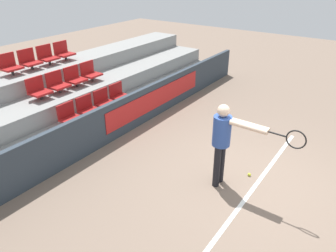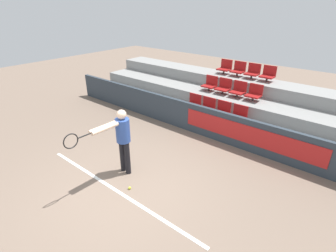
{
  "view_description": "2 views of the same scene",
  "coord_description": "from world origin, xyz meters",
  "px_view_note": "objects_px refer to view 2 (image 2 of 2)",
  "views": [
    {
      "loc": [
        -5.21,
        -1.69,
        3.89
      ],
      "look_at": [
        -0.28,
        1.74,
        0.87
      ],
      "focal_mm": 35.0,
      "sensor_mm": 36.0,
      "label": 1
    },
    {
      "loc": [
        3.92,
        -3.02,
        3.87
      ],
      "look_at": [
        0.17,
        1.52,
        1.05
      ],
      "focal_mm": 28.0,
      "sensor_mm": 36.0,
      "label": 2
    }
  ],
  "objects_px": {
    "stadium_chair_0": "(193,103)",
    "stadium_chair_10": "(253,72)",
    "stadium_chair_11": "(268,74)",
    "stadium_chair_9": "(238,70)",
    "stadium_chair_1": "(207,106)",
    "stadium_chair_8": "(225,67)",
    "stadium_chair_4": "(210,84)",
    "stadium_chair_2": "(222,110)",
    "tennis_ball": "(130,188)",
    "stadium_chair_5": "(224,87)",
    "tennis_player": "(121,136)",
    "stadium_chair_6": "(238,90)",
    "stadium_chair_7": "(254,93)",
    "stadium_chair_3": "(239,115)"
  },
  "relations": [
    {
      "from": "stadium_chair_7",
      "to": "stadium_chair_5",
      "type": "bearing_deg",
      "value": 180.0
    },
    {
      "from": "stadium_chair_0",
      "to": "stadium_chair_11",
      "type": "distance_m",
      "value": 2.84
    },
    {
      "from": "stadium_chair_2",
      "to": "stadium_chair_11",
      "type": "distance_m",
      "value": 2.35
    },
    {
      "from": "stadium_chair_7",
      "to": "stadium_chair_10",
      "type": "relative_size",
      "value": 1.0
    },
    {
      "from": "stadium_chair_5",
      "to": "tennis_ball",
      "type": "distance_m",
      "value": 5.25
    },
    {
      "from": "stadium_chair_8",
      "to": "stadium_chair_9",
      "type": "relative_size",
      "value": 1.0
    },
    {
      "from": "stadium_chair_0",
      "to": "stadium_chair_8",
      "type": "xyz_separation_m",
      "value": [
        0.0,
        2.11,
        0.86
      ]
    },
    {
      "from": "tennis_player",
      "to": "stadium_chair_8",
      "type": "bearing_deg",
      "value": 96.57
    },
    {
      "from": "stadium_chair_1",
      "to": "stadium_chair_3",
      "type": "relative_size",
      "value": 1.0
    },
    {
      "from": "stadium_chair_8",
      "to": "stadium_chair_9",
      "type": "bearing_deg",
      "value": 0.0
    },
    {
      "from": "stadium_chair_9",
      "to": "stadium_chair_11",
      "type": "distance_m",
      "value": 1.13
    },
    {
      "from": "stadium_chair_3",
      "to": "stadium_chair_6",
      "type": "relative_size",
      "value": 1.0
    },
    {
      "from": "tennis_player",
      "to": "stadium_chair_5",
      "type": "bearing_deg",
      "value": 90.85
    },
    {
      "from": "stadium_chair_4",
      "to": "stadium_chair_0",
      "type": "bearing_deg",
      "value": -90.0
    },
    {
      "from": "stadium_chair_0",
      "to": "stadium_chair_6",
      "type": "bearing_deg",
      "value": 42.92
    },
    {
      "from": "stadium_chair_2",
      "to": "stadium_chair_8",
      "type": "distance_m",
      "value": 2.54
    },
    {
      "from": "stadium_chair_4",
      "to": "stadium_chair_8",
      "type": "relative_size",
      "value": 1.0
    },
    {
      "from": "stadium_chair_2",
      "to": "stadium_chair_10",
      "type": "distance_m",
      "value": 2.28
    },
    {
      "from": "stadium_chair_6",
      "to": "stadium_chair_11",
      "type": "distance_m",
      "value": 1.27
    },
    {
      "from": "stadium_chair_6",
      "to": "stadium_chair_9",
      "type": "relative_size",
      "value": 1.0
    },
    {
      "from": "stadium_chair_8",
      "to": "stadium_chair_9",
      "type": "distance_m",
      "value": 0.57
    },
    {
      "from": "stadium_chair_1",
      "to": "stadium_chair_4",
      "type": "xyz_separation_m",
      "value": [
        -0.57,
        1.05,
        0.43
      ]
    },
    {
      "from": "stadium_chair_7",
      "to": "tennis_ball",
      "type": "distance_m",
      "value": 5.27
    },
    {
      "from": "stadium_chair_1",
      "to": "stadium_chair_4",
      "type": "height_order",
      "value": "stadium_chair_4"
    },
    {
      "from": "stadium_chair_1",
      "to": "stadium_chair_11",
      "type": "distance_m",
      "value": 2.54
    },
    {
      "from": "stadium_chair_4",
      "to": "stadium_chair_9",
      "type": "relative_size",
      "value": 1.0
    },
    {
      "from": "stadium_chair_0",
      "to": "stadium_chair_2",
      "type": "height_order",
      "value": "same"
    },
    {
      "from": "stadium_chair_8",
      "to": "stadium_chair_10",
      "type": "distance_m",
      "value": 1.13
    },
    {
      "from": "stadium_chair_8",
      "to": "stadium_chair_1",
      "type": "bearing_deg",
      "value": -74.95
    },
    {
      "from": "stadium_chair_6",
      "to": "tennis_ball",
      "type": "distance_m",
      "value": 5.23
    },
    {
      "from": "stadium_chair_7",
      "to": "stadium_chair_8",
      "type": "relative_size",
      "value": 1.0
    },
    {
      "from": "stadium_chair_11",
      "to": "stadium_chair_9",
      "type": "bearing_deg",
      "value": 180.0
    },
    {
      "from": "stadium_chair_2",
      "to": "tennis_ball",
      "type": "distance_m",
      "value": 4.11
    },
    {
      "from": "stadium_chair_1",
      "to": "stadium_chair_8",
      "type": "distance_m",
      "value": 2.35
    },
    {
      "from": "stadium_chair_11",
      "to": "stadium_chair_7",
      "type": "bearing_deg",
      "value": -90.0
    },
    {
      "from": "stadium_chair_0",
      "to": "tennis_player",
      "type": "bearing_deg",
      "value": -82.44
    },
    {
      "from": "stadium_chair_5",
      "to": "stadium_chair_11",
      "type": "height_order",
      "value": "stadium_chair_11"
    },
    {
      "from": "stadium_chair_0",
      "to": "tennis_ball",
      "type": "height_order",
      "value": "stadium_chair_0"
    },
    {
      "from": "stadium_chair_4",
      "to": "stadium_chair_7",
      "type": "height_order",
      "value": "same"
    },
    {
      "from": "stadium_chair_8",
      "to": "tennis_player",
      "type": "distance_m",
      "value": 5.87
    },
    {
      "from": "stadium_chair_1",
      "to": "stadium_chair_8",
      "type": "bearing_deg",
      "value": 105.05
    },
    {
      "from": "stadium_chair_6",
      "to": "stadium_chair_10",
      "type": "bearing_deg",
      "value": 90.0
    },
    {
      "from": "stadium_chair_9",
      "to": "stadium_chair_2",
      "type": "bearing_deg",
      "value": -74.95
    },
    {
      "from": "stadium_chair_10",
      "to": "tennis_player",
      "type": "xyz_separation_m",
      "value": [
        -0.64,
        -5.83,
        -0.49
      ]
    },
    {
      "from": "stadium_chair_5",
      "to": "tennis_player",
      "type": "distance_m",
      "value": 4.78
    },
    {
      "from": "stadium_chair_7",
      "to": "tennis_ball",
      "type": "height_order",
      "value": "stadium_chair_7"
    },
    {
      "from": "stadium_chair_10",
      "to": "stadium_chair_11",
      "type": "xyz_separation_m",
      "value": [
        0.57,
        0.0,
        0.0
      ]
    },
    {
      "from": "stadium_chair_8",
      "to": "stadium_chair_11",
      "type": "height_order",
      "value": "same"
    },
    {
      "from": "stadium_chair_0",
      "to": "stadium_chair_10",
      "type": "xyz_separation_m",
      "value": [
        1.13,
        2.11,
        0.86
      ]
    },
    {
      "from": "stadium_chair_1",
      "to": "stadium_chair_5",
      "type": "height_order",
      "value": "stadium_chair_5"
    }
  ]
}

